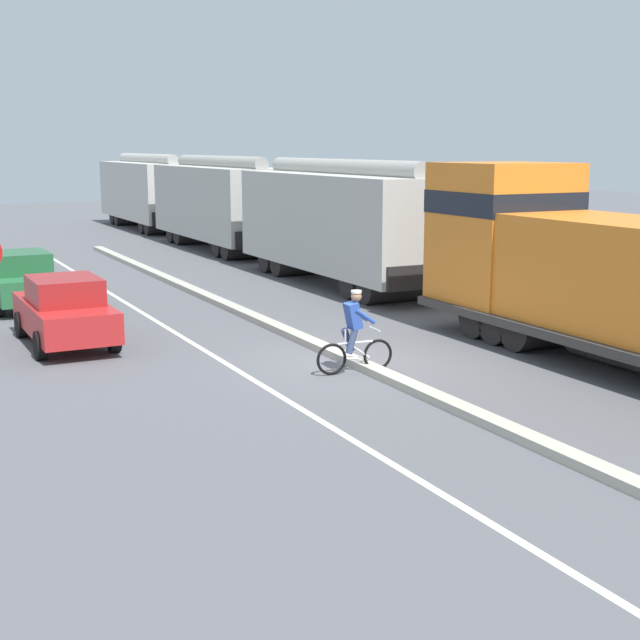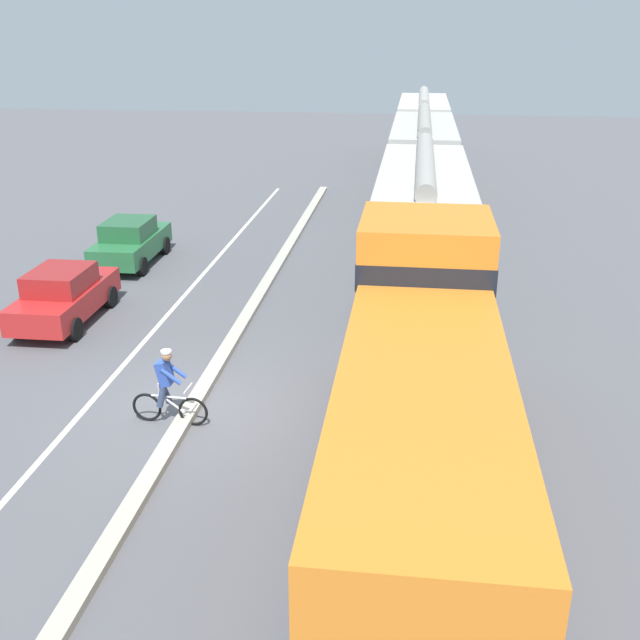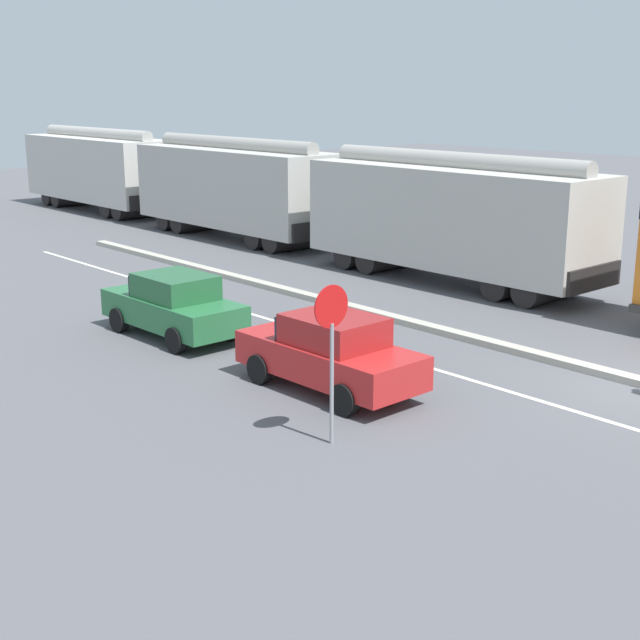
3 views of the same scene
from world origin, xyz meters
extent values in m
plane|color=#56565B|center=(0.00, 0.00, 0.00)|extent=(120.00, 120.00, 0.00)
cube|color=#B2AD9E|center=(0.00, 6.00, 0.08)|extent=(0.36, 36.00, 0.16)
cube|color=silver|center=(-2.40, 6.00, 0.00)|extent=(0.14, 36.00, 0.01)
cube|color=orange|center=(5.00, 1.43, 2.45)|extent=(2.80, 2.80, 3.50)
cube|color=black|center=(5.00, 1.43, 3.24)|extent=(2.83, 2.83, 0.56)
cube|color=#383533|center=(5.00, -2.97, 0.70)|extent=(3.10, 11.60, 0.20)
cylinder|color=#4C4947|center=(5.00, -2.97, 0.55)|extent=(1.10, 3.00, 1.10)
cylinder|color=black|center=(5.00, 1.02, 0.50)|extent=(2.40, 1.00, 1.00)
cylinder|color=black|center=(5.00, 0.22, 0.50)|extent=(2.40, 1.00, 1.00)
cylinder|color=black|center=(5.00, -0.58, 0.50)|extent=(2.40, 1.00, 1.00)
cube|color=#B7B4AD|center=(5.00, 10.03, 2.15)|extent=(2.90, 10.40, 3.10)
cylinder|color=#9B9993|center=(5.00, 10.03, 3.88)|extent=(0.60, 9.88, 0.60)
cube|color=black|center=(5.00, 15.28, 0.95)|extent=(2.61, 0.10, 0.70)
cube|color=black|center=(5.00, 4.78, 0.95)|extent=(2.61, 0.10, 0.70)
cylinder|color=black|center=(5.00, 13.80, 0.45)|extent=(2.46, 0.90, 0.90)
cylinder|color=black|center=(5.00, 12.70, 0.45)|extent=(2.46, 0.90, 0.90)
cylinder|color=black|center=(5.00, 7.35, 0.45)|extent=(2.46, 0.90, 0.90)
cylinder|color=black|center=(5.00, 6.25, 0.45)|extent=(2.46, 0.90, 0.90)
cube|color=#B1AFA7|center=(5.00, 21.63, 2.15)|extent=(2.90, 10.40, 3.10)
cylinder|color=gray|center=(5.00, 21.63, 3.88)|extent=(0.60, 9.88, 0.60)
cube|color=black|center=(5.00, 26.88, 0.95)|extent=(2.61, 0.10, 0.70)
cube|color=black|center=(5.00, 16.38, 0.95)|extent=(2.61, 0.10, 0.70)
cylinder|color=black|center=(5.00, 25.40, 0.45)|extent=(2.46, 0.90, 0.90)
cylinder|color=black|center=(5.00, 24.30, 0.45)|extent=(2.46, 0.90, 0.90)
cylinder|color=black|center=(5.00, 18.95, 0.45)|extent=(2.46, 0.90, 0.90)
cylinder|color=black|center=(5.00, 17.85, 0.45)|extent=(2.46, 0.90, 0.90)
cube|color=beige|center=(5.00, 33.23, 2.15)|extent=(2.90, 10.40, 3.10)
cylinder|color=#A3A19A|center=(5.00, 33.23, 3.88)|extent=(0.60, 9.88, 0.60)
cube|color=black|center=(5.00, 38.48, 0.95)|extent=(2.61, 0.10, 0.70)
cube|color=black|center=(5.00, 27.98, 0.95)|extent=(2.61, 0.10, 0.70)
cylinder|color=black|center=(5.00, 37.00, 0.45)|extent=(2.46, 0.90, 0.90)
cylinder|color=black|center=(5.00, 35.90, 0.45)|extent=(2.46, 0.90, 0.90)
cylinder|color=black|center=(5.00, 30.55, 0.45)|extent=(2.46, 0.90, 0.90)
cylinder|color=black|center=(5.00, 29.45, 0.45)|extent=(2.46, 0.90, 0.90)
cube|color=red|center=(-5.10, 4.73, 0.67)|extent=(1.75, 4.22, 0.70)
cube|color=maroon|center=(-5.10, 4.58, 1.32)|extent=(1.52, 1.92, 0.60)
cube|color=#1E232D|center=(-5.11, 5.58, 1.27)|extent=(1.43, 0.14, 0.51)
cylinder|color=black|center=(-5.93, 6.02, 0.32)|extent=(0.23, 0.64, 0.64)
cylinder|color=black|center=(-4.31, 6.04, 0.32)|extent=(0.23, 0.64, 0.64)
cylinder|color=black|center=(-5.90, 3.41, 0.32)|extent=(0.23, 0.64, 0.64)
cylinder|color=black|center=(-4.28, 3.43, 0.32)|extent=(0.23, 0.64, 0.64)
cube|color=#286B3D|center=(-5.26, 10.41, 0.67)|extent=(1.77, 4.23, 0.70)
cube|color=#225B34|center=(-5.25, 10.26, 1.32)|extent=(1.53, 1.92, 0.60)
cube|color=#1E232D|center=(-5.27, 11.26, 1.27)|extent=(1.43, 0.14, 0.51)
cylinder|color=black|center=(-4.47, 11.73, 0.32)|extent=(0.23, 0.64, 0.64)
cylinder|color=black|center=(-4.43, 9.12, 0.32)|extent=(0.23, 0.64, 0.64)
torus|color=black|center=(0.23, -0.67, 0.33)|extent=(0.66, 0.10, 0.66)
torus|color=black|center=(-0.82, -0.60, 0.33)|extent=(0.66, 0.10, 0.66)
cylinder|color=silver|center=(-0.29, -0.64, 0.63)|extent=(0.79, 0.10, 0.05)
cylinder|color=silver|center=(-0.19, -0.64, 0.45)|extent=(0.48, 0.08, 0.36)
cylinder|color=silver|center=(-0.51, -0.62, 0.78)|extent=(0.04, 0.04, 0.30)
cylinder|color=silver|center=(0.15, -0.67, 0.88)|extent=(0.07, 0.48, 0.04)
cylinder|color=#38476B|center=(-0.41, -0.53, 0.68)|extent=(0.31, 0.16, 0.52)
cylinder|color=#38476B|center=(-0.42, -0.73, 0.68)|extent=(0.27, 0.16, 0.52)
cube|color=#2D4CA5|center=(-0.34, -0.63, 1.20)|extent=(0.35, 0.36, 0.57)
sphere|color=#9E7051|center=(-0.27, -0.64, 1.59)|extent=(0.22, 0.22, 0.22)
cylinder|color=white|center=(-0.27, -0.64, 1.69)|extent=(0.22, 0.22, 0.05)
cylinder|color=#2D4CA5|center=(-0.13, -0.49, 1.20)|extent=(0.47, 0.12, 0.36)
cylinder|color=#2D4CA5|center=(-0.15, -0.81, 1.20)|extent=(0.47, 0.12, 0.36)
camera|label=1|loc=(-8.91, -16.26, 4.59)|focal=50.00mm
camera|label=2|loc=(4.71, -14.32, 8.03)|focal=42.00mm
camera|label=3|loc=(-17.01, -8.31, 6.12)|focal=50.00mm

